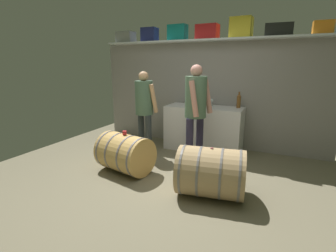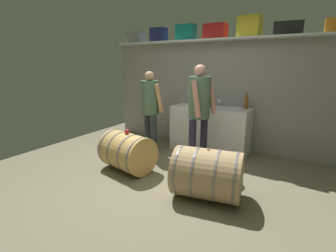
{
  "view_description": "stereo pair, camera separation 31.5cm",
  "coord_description": "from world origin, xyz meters",
  "px_view_note": "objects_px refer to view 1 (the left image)",
  "views": [
    {
      "loc": [
        1.41,
        -2.74,
        1.66
      ],
      "look_at": [
        -0.03,
        0.37,
        0.8
      ],
      "focal_mm": 26.52,
      "sensor_mm": 36.0,
      "label": 1
    },
    {
      "loc": [
        1.69,
        -2.59,
        1.66
      ],
      "look_at": [
        -0.03,
        0.37,
        0.8
      ],
      "focal_mm": 26.52,
      "sensor_mm": 36.0,
      "label": 2
    }
  ],
  "objects_px": {
    "toolcase_yellow": "(241,28)",
    "work_cabinet": "(204,128)",
    "toolcase_teal": "(178,33)",
    "visitor_tasting": "(144,104)",
    "wine_barrel_near": "(125,153)",
    "toolcase_grey": "(126,37)",
    "toolcase_red": "(207,32)",
    "wine_bottle_dark": "(203,99)",
    "toolcase_orange": "(323,28)",
    "red_funnel": "(188,102)",
    "wine_bottle_amber": "(239,101)",
    "wine_barrel_far": "(211,172)",
    "wine_glass": "(212,101)",
    "winemaker_pouring": "(196,105)",
    "toolcase_navy": "(150,35)",
    "toolcase_black": "(279,30)",
    "tasting_cup": "(125,133)"
  },
  "relations": [
    {
      "from": "toolcase_yellow",
      "to": "work_cabinet",
      "type": "bearing_deg",
      "value": -155.52
    },
    {
      "from": "toolcase_teal",
      "to": "visitor_tasting",
      "type": "height_order",
      "value": "toolcase_teal"
    },
    {
      "from": "wine_barrel_near",
      "to": "visitor_tasting",
      "type": "relative_size",
      "value": 0.59
    },
    {
      "from": "toolcase_grey",
      "to": "work_cabinet",
      "type": "relative_size",
      "value": 0.26
    },
    {
      "from": "toolcase_red",
      "to": "wine_bottle_dark",
      "type": "distance_m",
      "value": 1.25
    },
    {
      "from": "toolcase_teal",
      "to": "visitor_tasting",
      "type": "bearing_deg",
      "value": -107.23
    },
    {
      "from": "toolcase_orange",
      "to": "red_funnel",
      "type": "bearing_deg",
      "value": -177.86
    },
    {
      "from": "toolcase_orange",
      "to": "wine_bottle_amber",
      "type": "bearing_deg",
      "value": -178.5
    },
    {
      "from": "wine_barrel_near",
      "to": "wine_barrel_far",
      "type": "relative_size",
      "value": 0.98
    },
    {
      "from": "wine_glass",
      "to": "visitor_tasting",
      "type": "height_order",
      "value": "visitor_tasting"
    },
    {
      "from": "toolcase_red",
      "to": "red_funnel",
      "type": "xyz_separation_m",
      "value": [
        -0.31,
        -0.15,
        -1.33
      ]
    },
    {
      "from": "winemaker_pouring",
      "to": "work_cabinet",
      "type": "bearing_deg",
      "value": -158.53
    },
    {
      "from": "visitor_tasting",
      "to": "winemaker_pouring",
      "type": "bearing_deg",
      "value": 23.66
    },
    {
      "from": "toolcase_navy",
      "to": "toolcase_black",
      "type": "height_order",
      "value": "toolcase_navy"
    },
    {
      "from": "toolcase_teal",
      "to": "work_cabinet",
      "type": "bearing_deg",
      "value": -15.34
    },
    {
      "from": "toolcase_red",
      "to": "toolcase_yellow",
      "type": "distance_m",
      "value": 0.61
    },
    {
      "from": "work_cabinet",
      "to": "wine_bottle_amber",
      "type": "height_order",
      "value": "wine_bottle_amber"
    },
    {
      "from": "toolcase_navy",
      "to": "toolcase_red",
      "type": "relative_size",
      "value": 0.76
    },
    {
      "from": "wine_bottle_amber",
      "to": "red_funnel",
      "type": "relative_size",
      "value": 2.72
    },
    {
      "from": "toolcase_grey",
      "to": "wine_bottle_dark",
      "type": "relative_size",
      "value": 1.14
    },
    {
      "from": "wine_barrel_near",
      "to": "tasting_cup",
      "type": "bearing_deg",
      "value": 11.72
    },
    {
      "from": "toolcase_black",
      "to": "work_cabinet",
      "type": "height_order",
      "value": "toolcase_black"
    },
    {
      "from": "toolcase_grey",
      "to": "wine_glass",
      "type": "xyz_separation_m",
      "value": [
        1.98,
        -0.04,
        -1.26
      ]
    },
    {
      "from": "tasting_cup",
      "to": "toolcase_navy",
      "type": "bearing_deg",
      "value": 105.9
    },
    {
      "from": "toolcase_orange",
      "to": "wine_barrel_near",
      "type": "distance_m",
      "value": 3.67
    },
    {
      "from": "wine_barrel_near",
      "to": "winemaker_pouring",
      "type": "height_order",
      "value": "winemaker_pouring"
    },
    {
      "from": "toolcase_black",
      "to": "visitor_tasting",
      "type": "xyz_separation_m",
      "value": [
        -2.13,
        -0.84,
        -1.27
      ]
    },
    {
      "from": "toolcase_red",
      "to": "wine_barrel_far",
      "type": "xyz_separation_m",
      "value": [
        0.68,
        -1.91,
        -1.92
      ]
    },
    {
      "from": "toolcase_orange",
      "to": "wine_bottle_dark",
      "type": "distance_m",
      "value": 2.2
    },
    {
      "from": "toolcase_navy",
      "to": "wine_glass",
      "type": "height_order",
      "value": "toolcase_navy"
    },
    {
      "from": "toolcase_navy",
      "to": "wine_barrel_far",
      "type": "xyz_separation_m",
      "value": [
        1.91,
        -1.91,
        -1.93
      ]
    },
    {
      "from": "red_funnel",
      "to": "toolcase_black",
      "type": "bearing_deg",
      "value": 5.47
    },
    {
      "from": "toolcase_black",
      "to": "wine_bottle_dark",
      "type": "xyz_separation_m",
      "value": [
        -1.2,
        -0.24,
        -1.2
      ]
    },
    {
      "from": "toolcase_red",
      "to": "winemaker_pouring",
      "type": "distance_m",
      "value": 1.56
    },
    {
      "from": "toolcase_navy",
      "to": "toolcase_red",
      "type": "bearing_deg",
      "value": -0.41
    },
    {
      "from": "toolcase_grey",
      "to": "tasting_cup",
      "type": "distance_m",
      "value": 2.6
    },
    {
      "from": "wine_bottle_dark",
      "to": "winemaker_pouring",
      "type": "bearing_deg",
      "value": -81.87
    },
    {
      "from": "work_cabinet",
      "to": "visitor_tasting",
      "type": "bearing_deg",
      "value": -146.84
    },
    {
      "from": "wine_bottle_amber",
      "to": "winemaker_pouring",
      "type": "xyz_separation_m",
      "value": [
        -0.54,
        -0.88,
        0.02
      ]
    },
    {
      "from": "wine_bottle_dark",
      "to": "red_funnel",
      "type": "distance_m",
      "value": 0.36
    },
    {
      "from": "toolcase_teal",
      "to": "red_funnel",
      "type": "xyz_separation_m",
      "value": [
        0.3,
        -0.15,
        -1.34
      ]
    },
    {
      "from": "toolcase_orange",
      "to": "visitor_tasting",
      "type": "relative_size",
      "value": 0.18
    },
    {
      "from": "wine_bottle_dark",
      "to": "toolcase_navy",
      "type": "bearing_deg",
      "value": 169.1
    },
    {
      "from": "wine_barrel_far",
      "to": "work_cabinet",
      "type": "bearing_deg",
      "value": 100.95
    },
    {
      "from": "wine_bottle_amber",
      "to": "visitor_tasting",
      "type": "xyz_separation_m",
      "value": [
        -1.57,
        -0.77,
        -0.05
      ]
    },
    {
      "from": "toolcase_navy",
      "to": "wine_bottle_dark",
      "type": "bearing_deg",
      "value": -11.31
    },
    {
      "from": "toolcase_teal",
      "to": "red_funnel",
      "type": "distance_m",
      "value": 1.38
    },
    {
      "from": "toolcase_teal",
      "to": "tasting_cup",
      "type": "xyz_separation_m",
      "value": [
        -0.13,
        -1.74,
        -1.62
      ]
    },
    {
      "from": "toolcase_teal",
      "to": "wine_bottle_dark",
      "type": "bearing_deg",
      "value": -18.57
    },
    {
      "from": "toolcase_grey",
      "to": "toolcase_orange",
      "type": "xyz_separation_m",
      "value": [
        3.69,
        0.0,
        -0.01
      ]
    }
  ]
}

